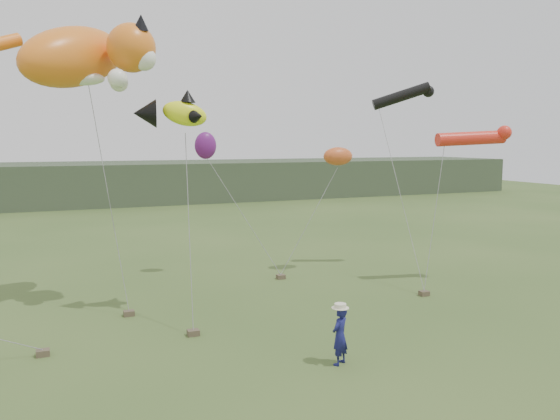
{
  "coord_description": "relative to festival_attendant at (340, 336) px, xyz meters",
  "views": [
    {
      "loc": [
        -6.86,
        -13.37,
        6.17
      ],
      "look_at": [
        -0.08,
        3.0,
        3.94
      ],
      "focal_mm": 35.0,
      "sensor_mm": 36.0,
      "label": 1
    }
  ],
  "objects": [
    {
      "name": "ground",
      "position": [
        -0.24,
        0.56,
        -0.83
      ],
      "size": [
        120.0,
        120.0,
        0.0
      ],
      "primitive_type": "plane",
      "color": "#385123",
      "rests_on": "ground"
    },
    {
      "name": "headland",
      "position": [
        -3.35,
        45.25,
        1.1
      ],
      "size": [
        90.0,
        13.0,
        4.0
      ],
      "color": "#2D3D28",
      "rests_on": "ground"
    },
    {
      "name": "festival_attendant",
      "position": [
        0.0,
        0.0,
        0.0
      ],
      "size": [
        0.72,
        0.65,
        1.65
      ],
      "primitive_type": "imported",
      "rotation": [
        0.0,
        0.0,
        3.69
      ],
      "color": "navy",
      "rests_on": "ground"
    },
    {
      "name": "sandbag_anchors",
      "position": [
        -1.43,
        5.68,
        -0.73
      ],
      "size": [
        14.47,
        5.92,
        0.19
      ],
      "color": "brown",
      "rests_on": "ground"
    },
    {
      "name": "cat_kite",
      "position": [
        -5.86,
        8.24,
        8.37
      ],
      "size": [
        6.12,
        4.82,
        3.13
      ],
      "color": "orange",
      "rests_on": "ground"
    },
    {
      "name": "fish_kite",
      "position": [
        -3.3,
        6.24,
        6.33
      ],
      "size": [
        2.64,
        1.72,
        1.38
      ],
      "color": "#F2FF19",
      "rests_on": "ground"
    },
    {
      "name": "tube_kites",
      "position": [
        9.26,
        7.29,
        6.38
      ],
      "size": [
        4.05,
        5.34,
        3.05
      ],
      "color": "black",
      "rests_on": "ground"
    },
    {
      "name": "misc_kites",
      "position": [
        2.62,
        10.46,
        4.88
      ],
      "size": [
        7.13,
        2.38,
        1.54
      ],
      "color": "#CF5624",
      "rests_on": "ground"
    }
  ]
}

